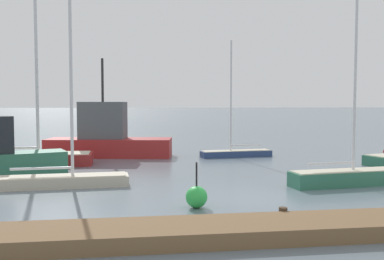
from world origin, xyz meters
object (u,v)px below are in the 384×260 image
object	(u,v)px
sailboat_5	(345,175)
sailboat_7	(28,157)
sailboat_0	(236,151)
sailboat_6	(62,176)
fishing_boat_1	(107,138)
channel_buoy_1	(197,197)

from	to	relation	value
sailboat_5	sailboat_7	xyz separation A→B (m)	(-14.27, 7.76, 0.04)
sailboat_5	sailboat_7	size ratio (longest dim) A/B	0.80
sailboat_0	sailboat_6	world-z (taller)	sailboat_6
sailboat_6	fishing_boat_1	distance (m)	10.02
fishing_boat_1	sailboat_0	bearing A→B (deg)	-179.01
sailboat_5	sailboat_6	size ratio (longest dim) A/B	0.95
sailboat_6	sailboat_7	xyz separation A→B (m)	(-2.75, 6.39, 0.06)
sailboat_6	sailboat_0	bearing A→B (deg)	39.15
channel_buoy_1	sailboat_6	bearing A→B (deg)	138.93
fishing_boat_1	sailboat_6	bearing A→B (deg)	91.96
sailboat_7	channel_buoy_1	distance (m)	13.09
sailboat_6	channel_buoy_1	size ratio (longest dim) A/B	5.91
sailboat_5	fishing_boat_1	bearing A→B (deg)	125.57
sailboat_0	sailboat_5	bearing A→B (deg)	95.44
sailboat_0	channel_buoy_1	distance (m)	13.71
fishing_boat_1	channel_buoy_1	distance (m)	14.62
sailboat_5	sailboat_6	world-z (taller)	sailboat_6
sailboat_0	sailboat_7	distance (m)	12.36
sailboat_6	channel_buoy_1	world-z (taller)	sailboat_6
sailboat_7	fishing_boat_1	world-z (taller)	sailboat_7
sailboat_0	sailboat_5	distance (m)	10.29
sailboat_5	sailboat_6	distance (m)	11.61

